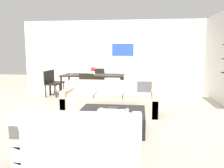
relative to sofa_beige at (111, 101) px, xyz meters
name	(u,v)px	position (x,y,z in m)	size (l,w,h in m)	color
ground_plane	(112,116)	(0.06, -0.34, -0.29)	(18.00, 18.00, 0.00)	#BCB29E
back_wall_unit	(131,56)	(0.36, 3.19, 1.06)	(8.40, 0.09, 2.70)	silver
sofa_beige	(111,101)	(0.00, 0.00, 0.00)	(2.30, 0.90, 0.78)	beige
loveseat_white	(82,139)	(-0.09, -2.54, 0.00)	(1.69, 0.90, 0.78)	silver
coffee_table	(112,120)	(0.18, -1.24, -0.10)	(1.29, 1.07, 0.38)	black
decorative_bowl	(113,108)	(0.19, -1.20, 0.13)	(0.31, 0.31, 0.07)	black
candle_jar	(127,111)	(0.49, -1.33, 0.12)	(0.06, 0.06, 0.07)	silver
apple_on_coffee_table	(101,110)	(-0.02, -1.34, 0.13)	(0.09, 0.09, 0.09)	#669E2D
dining_table	(93,76)	(-0.86, 2.01, 0.40)	(2.09, 0.96, 0.75)	black
dining_chair_foot	(87,86)	(-0.86, 1.13, 0.21)	(0.44, 0.44, 0.88)	black
dining_chair_left_near	(50,82)	(-2.31, 1.80, 0.21)	(0.44, 0.44, 0.88)	black
dining_chair_head	(98,79)	(-0.86, 2.90, 0.21)	(0.44, 0.44, 0.88)	black
dining_chair_left_far	(55,80)	(-2.31, 2.23, 0.21)	(0.44, 0.44, 0.88)	black
wine_glass_foot	(91,72)	(-0.86, 1.59, 0.58)	(0.06, 0.06, 0.18)	silver
wine_glass_left_near	(71,71)	(-1.61, 1.90, 0.59)	(0.08, 0.08, 0.18)	silver
wine_glass_left_far	(73,70)	(-1.61, 2.13, 0.60)	(0.07, 0.07, 0.19)	silver
centerpiece_vase	(93,71)	(-0.86, 2.03, 0.60)	(0.16, 0.16, 0.26)	silver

